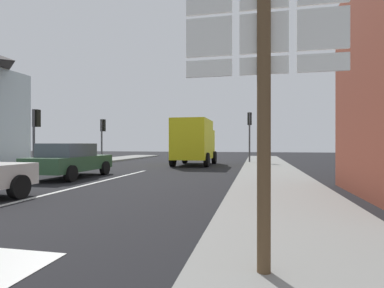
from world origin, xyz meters
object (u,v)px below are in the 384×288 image
(delivery_truck, at_px, (194,141))
(route_sign_post, at_px, (264,92))
(traffic_light_far_right, at_px, (250,126))
(traffic_light_near_left, at_px, (36,126))
(traffic_light_far_left, at_px, (103,131))
(sedan_far, at_px, (70,160))

(delivery_truck, bearing_deg, route_sign_post, -76.17)
(traffic_light_far_right, bearing_deg, route_sign_post, -88.40)
(traffic_light_near_left, height_order, traffic_light_far_left, traffic_light_far_left)
(traffic_light_far_left, bearing_deg, sedan_far, -69.50)
(traffic_light_far_left, bearing_deg, traffic_light_far_right, 7.81)
(route_sign_post, distance_m, traffic_light_far_right, 19.22)
(sedan_far, relative_size, route_sign_post, 1.32)
(traffic_light_far_right, relative_size, traffic_light_near_left, 1.15)
(sedan_far, xyz_separation_m, delivery_truck, (3.69, 8.54, 0.89))
(sedan_far, distance_m, route_sign_post, 11.60)
(route_sign_post, height_order, traffic_light_far_right, traffic_light_far_right)
(sedan_far, relative_size, traffic_light_near_left, 1.30)
(sedan_far, xyz_separation_m, traffic_light_far_right, (7.33, 10.77, 1.99))
(sedan_far, xyz_separation_m, traffic_light_far_left, (-3.47, 9.29, 1.67))
(traffic_light_far_right, distance_m, traffic_light_far_left, 10.91)
(traffic_light_far_left, bearing_deg, delivery_truck, -5.99)
(traffic_light_near_left, bearing_deg, delivery_truck, 41.47)
(traffic_light_far_right, bearing_deg, sedan_far, -124.23)
(delivery_truck, xyz_separation_m, route_sign_post, (4.18, -16.97, 0.35))
(delivery_truck, relative_size, route_sign_post, 1.56)
(sedan_far, height_order, delivery_truck, delivery_truck)
(sedan_far, distance_m, traffic_light_far_right, 13.18)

